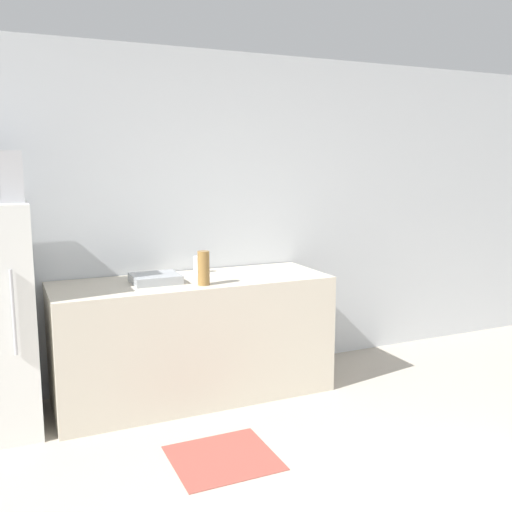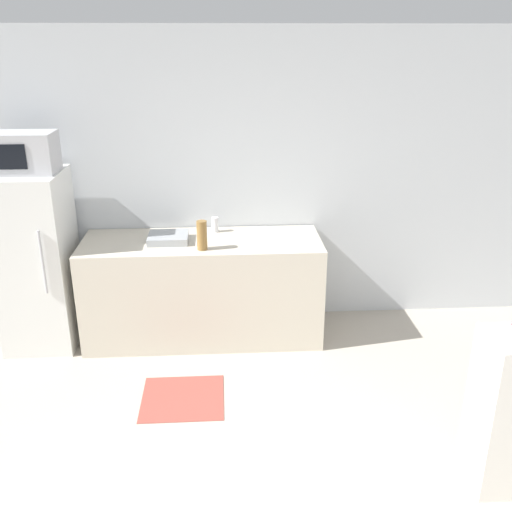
{
  "view_description": "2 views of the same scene",
  "coord_description": "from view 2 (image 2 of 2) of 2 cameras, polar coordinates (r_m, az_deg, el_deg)",
  "views": [
    {
      "loc": [
        -1.42,
        -1.08,
        1.74
      ],
      "look_at": [
        -0.09,
        1.87,
        1.21
      ],
      "focal_mm": 40.0,
      "sensor_mm": 36.0,
      "label": 1
    },
    {
      "loc": [
        0.02,
        -1.71,
        2.5
      ],
      "look_at": [
        0.25,
        1.91,
        1.1
      ],
      "focal_mm": 40.0,
      "sensor_mm": 36.0,
      "label": 2
    }
  ],
  "objects": [
    {
      "name": "microwave",
      "position": [
        4.87,
        -22.5,
        9.52
      ],
      "size": [
        0.54,
        0.34,
        0.32
      ],
      "color": "#BCBCC1",
      "rests_on": "refrigerator"
    },
    {
      "name": "kitchen_rug",
      "position": [
        4.38,
        -7.33,
        -13.89
      ],
      "size": [
        0.6,
        0.57,
        0.01
      ],
      "primitive_type": "cube",
      "color": "#99473D",
      "rests_on": "ground_plane"
    },
    {
      "name": "refrigerator",
      "position": [
        5.11,
        -21.09,
        -0.42
      ],
      "size": [
        0.57,
        0.66,
        1.5
      ],
      "color": "white",
      "rests_on": "ground_plane"
    },
    {
      "name": "counter",
      "position": [
        5.0,
        -5.3,
        -3.27
      ],
      "size": [
        2.02,
        0.72,
        0.89
      ],
      "primitive_type": "cube",
      "color": "beige",
      "rests_on": "ground_plane"
    },
    {
      "name": "sink_basin",
      "position": [
        4.84,
        -8.76,
        1.81
      ],
      "size": [
        0.33,
        0.3,
        0.06
      ],
      "primitive_type": "cube",
      "color": "#9EA3A8",
      "rests_on": "counter"
    },
    {
      "name": "wall_back",
      "position": [
        5.09,
        -3.72,
        7.43
      ],
      "size": [
        8.0,
        0.06,
        2.6
      ],
      "primitive_type": "cube",
      "color": "silver",
      "rests_on": "ground_plane"
    },
    {
      "name": "bottle_short",
      "position": [
        5.02,
        -4.13,
        3.15
      ],
      "size": [
        0.06,
        0.06,
        0.13
      ],
      "primitive_type": "cylinder",
      "color": "silver",
      "rests_on": "counter"
    },
    {
      "name": "bottle_tall",
      "position": [
        4.59,
        -5.43,
        2.07
      ],
      "size": [
        0.08,
        0.08,
        0.24
      ],
      "primitive_type": "cylinder",
      "color": "olive",
      "rests_on": "counter"
    }
  ]
}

